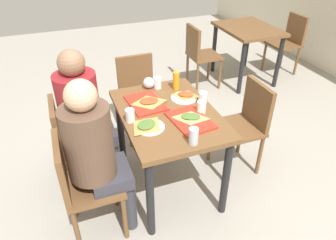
# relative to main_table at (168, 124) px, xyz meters

# --- Properties ---
(ground_plane) EXTENTS (10.00, 10.00, 0.02)m
(ground_plane) POSITION_rel_main_table_xyz_m (0.00, 0.00, -0.66)
(ground_plane) COLOR #9E998E
(main_table) EXTENTS (1.03, 0.73, 0.77)m
(main_table) POSITION_rel_main_table_xyz_m (0.00, 0.00, 0.00)
(main_table) COLOR brown
(main_table) RESTS_ON ground_plane
(chair_near_left) EXTENTS (0.40, 0.40, 0.86)m
(chair_near_left) POSITION_rel_main_table_xyz_m (-0.26, -0.75, -0.14)
(chair_near_left) COLOR brown
(chair_near_left) RESTS_ON ground_plane
(chair_near_right) EXTENTS (0.40, 0.40, 0.86)m
(chair_near_right) POSITION_rel_main_table_xyz_m (0.26, -0.75, -0.14)
(chair_near_right) COLOR brown
(chair_near_right) RESTS_ON ground_plane
(chair_far_side) EXTENTS (0.40, 0.40, 0.86)m
(chair_far_side) POSITION_rel_main_table_xyz_m (0.00, 0.75, -0.14)
(chair_far_side) COLOR brown
(chair_far_side) RESTS_ON ground_plane
(chair_left_end) EXTENTS (0.40, 0.40, 0.86)m
(chair_left_end) POSITION_rel_main_table_xyz_m (-0.90, 0.00, -0.14)
(chair_left_end) COLOR brown
(chair_left_end) RESTS_ON ground_plane
(person_in_red) EXTENTS (0.32, 0.42, 1.27)m
(person_in_red) POSITION_rel_main_table_xyz_m (-0.26, -0.61, 0.10)
(person_in_red) COLOR #383842
(person_in_red) RESTS_ON ground_plane
(person_in_brown_jacket) EXTENTS (0.32, 0.42, 1.27)m
(person_in_brown_jacket) POSITION_rel_main_table_xyz_m (0.26, -0.61, 0.10)
(person_in_brown_jacket) COLOR #383842
(person_in_brown_jacket) RESTS_ON ground_plane
(tray_red_near) EXTENTS (0.38, 0.29, 0.02)m
(tray_red_near) POSITION_rel_main_table_xyz_m (-0.18, -0.13, 0.13)
(tray_red_near) COLOR red
(tray_red_near) RESTS_ON main_table
(tray_red_far) EXTENTS (0.39, 0.30, 0.02)m
(tray_red_far) POSITION_rel_main_table_xyz_m (0.18, 0.11, 0.13)
(tray_red_far) COLOR red
(tray_red_far) RESTS_ON main_table
(paper_plate_center) EXTENTS (0.22, 0.22, 0.01)m
(paper_plate_center) POSITION_rel_main_table_xyz_m (-0.15, 0.20, 0.12)
(paper_plate_center) COLOR white
(paper_plate_center) RESTS_ON main_table
(paper_plate_near_edge) EXTENTS (0.22, 0.22, 0.01)m
(paper_plate_near_edge) POSITION_rel_main_table_xyz_m (0.15, -0.20, 0.12)
(paper_plate_near_edge) COLOR white
(paper_plate_near_edge) RESTS_ON main_table
(pizza_slice_a) EXTENTS (0.19, 0.23, 0.02)m
(pizza_slice_a) POSITION_rel_main_table_xyz_m (-0.17, -0.10, 0.14)
(pizza_slice_a) COLOR tan
(pizza_slice_a) RESTS_ON tray_red_near
(pizza_slice_b) EXTENTS (0.21, 0.25, 0.02)m
(pizza_slice_b) POSITION_rel_main_table_xyz_m (0.16, 0.12, 0.14)
(pizza_slice_b) COLOR #DBAD60
(pizza_slice_b) RESTS_ON tray_red_far
(pizza_slice_c) EXTENTS (0.22, 0.23, 0.02)m
(pizza_slice_c) POSITION_rel_main_table_xyz_m (-0.18, 0.23, 0.14)
(pizza_slice_c) COLOR #C68C47
(pizza_slice_c) RESTS_ON paper_plate_center
(pizza_slice_d) EXTENTS (0.26, 0.27, 0.02)m
(pizza_slice_d) POSITION_rel_main_table_xyz_m (0.14, -0.22, 0.14)
(pizza_slice_d) COLOR #C68C47
(pizza_slice_d) RESTS_ON paper_plate_near_edge
(plastic_cup_a) EXTENTS (0.07, 0.07, 0.10)m
(plastic_cup_a) POSITION_rel_main_table_xyz_m (-0.03, 0.31, 0.17)
(plastic_cup_a) COLOR white
(plastic_cup_a) RESTS_ON main_table
(plastic_cup_b) EXTENTS (0.07, 0.07, 0.10)m
(plastic_cup_b) POSITION_rel_main_table_xyz_m (0.03, -0.31, 0.17)
(plastic_cup_b) COLOR white
(plastic_cup_b) RESTS_ON main_table
(plastic_cup_c) EXTENTS (0.07, 0.07, 0.10)m
(plastic_cup_c) POSITION_rel_main_table_xyz_m (-0.41, 0.05, 0.17)
(plastic_cup_c) COLOR white
(plastic_cup_c) RESTS_ON main_table
(plastic_cup_d) EXTENTS (0.07, 0.07, 0.10)m
(plastic_cup_d) POSITION_rel_main_table_xyz_m (0.10, 0.24, 0.17)
(plastic_cup_d) COLOR white
(plastic_cup_d) RESTS_ON main_table
(soda_can) EXTENTS (0.07, 0.07, 0.12)m
(soda_can) POSITION_rel_main_table_xyz_m (0.44, 0.02, 0.18)
(soda_can) COLOR #B7BCC6
(soda_can) RESTS_ON main_table
(condiment_bottle) EXTENTS (0.06, 0.06, 0.16)m
(condiment_bottle) POSITION_rel_main_table_xyz_m (-0.33, 0.20, 0.20)
(condiment_bottle) COLOR orange
(condiment_bottle) RESTS_ON main_table
(foil_bundle) EXTENTS (0.10, 0.10, 0.10)m
(foil_bundle) POSITION_rel_main_table_xyz_m (-0.44, -0.02, 0.17)
(foil_bundle) COLOR silver
(foil_bundle) RESTS_ON main_table
(handbag) EXTENTS (0.35, 0.24, 0.28)m
(handbag) POSITION_rel_main_table_xyz_m (-0.61, -0.76, -0.51)
(handbag) COLOR black
(handbag) RESTS_ON ground_plane
(background_table) EXTENTS (0.90, 0.70, 0.77)m
(background_table) POSITION_rel_main_table_xyz_m (-1.67, 1.80, -0.01)
(background_table) COLOR brown
(background_table) RESTS_ON ground_plane
(background_chair_near) EXTENTS (0.40, 0.40, 0.86)m
(background_chair_near) POSITION_rel_main_table_xyz_m (-1.67, 1.07, -0.14)
(background_chair_near) COLOR brown
(background_chair_near) RESTS_ON ground_plane
(background_chair_far) EXTENTS (0.40, 0.40, 0.86)m
(background_chair_far) POSITION_rel_main_table_xyz_m (-1.67, 2.53, -0.14)
(background_chair_far) COLOR brown
(background_chair_far) RESTS_ON ground_plane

